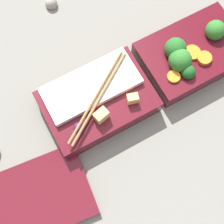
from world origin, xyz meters
TOP-DOWN VIEW (x-y plane):
  - ground_plane at (0.00, 0.00)m, footprint 3.00×3.00m
  - bento_tray_vegetable at (-0.09, 0.00)m, footprint 0.20×0.14m
  - bento_tray_rice at (0.12, 0.00)m, footprint 0.20×0.14m
  - bento_lid at (0.30, 0.10)m, footprint 0.21×0.15m
  - pebble_2 at (0.10, -0.25)m, footprint 0.03×0.03m

SIDE VIEW (x-z plane):
  - ground_plane at x=0.00m, z-range 0.00..0.00m
  - pebble_2 at x=0.10m, z-range -0.01..0.02m
  - bento_lid at x=0.30m, z-range 0.00..0.01m
  - bento_tray_rice at x=0.12m, z-range -0.01..0.06m
  - bento_tray_vegetable at x=-0.09m, z-range -0.01..0.07m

